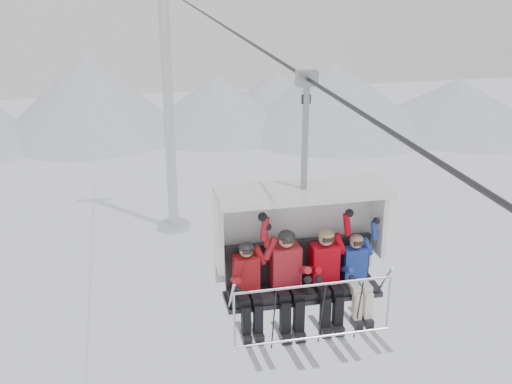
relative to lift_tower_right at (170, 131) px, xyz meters
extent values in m
cone|color=silver|center=(-5.00, 22.00, -2.28)|extent=(16.00, 16.00, 7.00)
cone|color=silver|center=(6.00, 21.00, -3.28)|extent=(14.00, 14.00, 5.00)
cone|color=silver|center=(16.00, 19.00, -2.78)|extent=(18.00, 18.00, 6.00)
cone|color=silver|center=(27.00, 17.00, -3.53)|extent=(16.00, 16.00, 4.50)
cone|color=silver|center=(12.00, 24.00, -3.53)|extent=(12.00, 12.00, 4.50)
cylinder|color=silver|center=(0.00, 0.00, 0.87)|extent=(0.56, 0.56, 13.30)
cylinder|color=silver|center=(0.00, 0.00, -5.63)|extent=(1.80, 1.80, 0.30)
cylinder|color=#2A2A2E|center=(0.00, -22.00, 7.52)|extent=(0.06, 50.00, 0.06)
cube|color=black|center=(0.00, -25.47, 4.17)|extent=(2.39, 0.55, 0.10)
cube|color=black|center=(0.00, -25.21, 4.57)|extent=(2.39, 0.10, 0.70)
cube|color=#2A2A2E|center=(0.00, -25.47, 4.08)|extent=(2.50, 0.60, 0.08)
cube|color=white|center=(0.00, -24.99, 5.00)|extent=(2.67, 0.10, 1.59)
cube|color=white|center=(0.00, -25.39, 5.80)|extent=(2.67, 0.90, 0.10)
cylinder|color=silver|center=(0.00, -26.02, 4.54)|extent=(2.44, 0.04, 0.04)
cylinder|color=silver|center=(0.00, -26.09, 3.67)|extent=(2.44, 0.04, 0.04)
cylinder|color=gray|center=(0.00, -25.37, 6.66)|extent=(0.10, 0.10, 1.72)
cube|color=gray|center=(0.00, -25.37, 7.52)|extent=(0.30, 0.18, 0.22)
cube|color=#A7131A|center=(-0.91, -25.43, 4.54)|extent=(0.39, 0.26, 0.58)
sphere|color=tan|center=(-0.91, -25.47, 4.95)|extent=(0.22, 0.22, 0.22)
cube|color=black|center=(-1.00, -25.87, 3.99)|extent=(0.13, 0.15, 0.47)
cube|color=black|center=(-0.82, -25.87, 3.99)|extent=(0.13, 0.15, 0.47)
cube|color=#B4B6BE|center=(-1.00, -25.97, 3.61)|extent=(0.09, 1.69, 0.26)
cube|color=#B4B6BE|center=(-0.82, -25.97, 3.61)|extent=(0.09, 1.69, 0.26)
cube|color=#B31E28|center=(-0.28, -25.43, 4.59)|extent=(0.46, 0.30, 0.67)
sphere|color=tan|center=(-0.28, -25.47, 5.07)|extent=(0.25, 0.25, 0.25)
cube|color=black|center=(-0.39, -25.87, 3.95)|extent=(0.15, 0.15, 0.54)
cube|color=black|center=(-0.17, -25.87, 3.95)|extent=(0.15, 0.15, 0.54)
cube|color=#B4B6BE|center=(-0.39, -25.97, 3.54)|extent=(0.10, 1.69, 0.26)
cube|color=#B4B6BE|center=(-0.17, -25.97, 3.54)|extent=(0.10, 1.69, 0.26)
cube|color=red|center=(0.36, -25.43, 4.57)|extent=(0.43, 0.29, 0.64)
sphere|color=tan|center=(0.36, -25.47, 5.03)|extent=(0.24, 0.24, 0.24)
cube|color=black|center=(0.25, -25.87, 3.96)|extent=(0.14, 0.15, 0.52)
cube|color=black|center=(0.46, -25.87, 3.96)|extent=(0.14, 0.15, 0.52)
cube|color=#B4B6BE|center=(0.25, -25.97, 3.56)|extent=(0.10, 1.69, 0.26)
cube|color=#B4B6BE|center=(0.46, -25.97, 3.56)|extent=(0.10, 1.69, 0.26)
cube|color=#213DA4|center=(0.86, -25.43, 4.52)|extent=(0.37, 0.25, 0.55)
sphere|color=tan|center=(0.86, -25.47, 4.91)|extent=(0.20, 0.20, 0.20)
cube|color=white|center=(0.78, -25.87, 4.00)|extent=(0.12, 0.15, 0.44)
cube|color=white|center=(0.95, -25.87, 4.00)|extent=(0.12, 0.15, 0.44)
cube|color=#B4B6BE|center=(0.78, -25.97, 3.64)|extent=(0.08, 1.69, 0.26)
cube|color=#B4B6BE|center=(0.95, -25.97, 3.64)|extent=(0.08, 1.69, 0.26)
camera|label=1|loc=(-2.66, -34.10, 9.22)|focal=45.00mm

